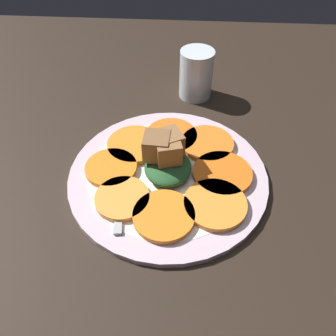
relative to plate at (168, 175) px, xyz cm
name	(u,v)px	position (x,y,z in cm)	size (l,w,h in cm)	color
table_slab	(168,181)	(0.00, 0.00, -1.52)	(120.00, 120.00, 2.00)	black
plate	(168,175)	(0.00, 0.00, 0.00)	(30.85, 30.85, 1.05)	silver
carrot_slice_0	(207,144)	(-6.63, 6.18, 1.00)	(8.78, 8.78, 0.84)	orange
carrot_slice_1	(170,136)	(-8.19, -0.15, 1.00)	(8.90, 8.90, 0.84)	orange
carrot_slice_2	(134,144)	(-5.59, -6.01, 1.00)	(9.08, 9.08, 0.84)	orange
carrot_slice_3	(111,168)	(0.00, -8.90, 1.00)	(8.08, 8.08, 0.84)	orange
carrot_slice_4	(122,198)	(5.84, -6.18, 1.00)	(7.89, 7.89, 0.84)	#F99338
carrot_slice_5	(166,216)	(8.44, 0.24, 1.00)	(8.61, 8.61, 0.84)	orange
carrot_slice_6	(215,204)	(5.98, 7.09, 1.00)	(8.96, 8.96, 0.84)	orange
carrot_slice_7	(222,172)	(-0.33, 8.37, 1.00)	(9.14, 9.14, 0.84)	orange
center_pile	(166,156)	(-0.69, -0.39, 3.36)	(8.62, 7.39, 6.19)	#235128
fork	(120,175)	(1.28, -7.26, 0.78)	(19.99, 4.35, 0.40)	#B2B2B7
water_glass	(196,74)	(-23.19, 3.94, 4.20)	(6.54, 6.54, 9.44)	silver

